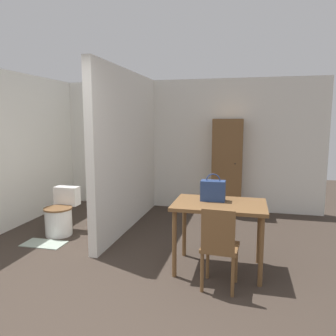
% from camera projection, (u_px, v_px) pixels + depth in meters
% --- Properties ---
extents(ground_plane, '(16.00, 16.00, 0.00)m').
position_uv_depth(ground_plane, '(71.00, 333.00, 2.69)').
color(ground_plane, '#382D26').
extents(wall_back, '(5.54, 0.12, 2.50)m').
position_uv_depth(wall_back, '(177.00, 145.00, 6.48)').
color(wall_back, silver).
rests_on(wall_back, ground_plane).
extents(partition_wall, '(0.12, 2.66, 2.50)m').
position_uv_depth(partition_wall, '(128.00, 150.00, 5.26)').
color(partition_wall, silver).
rests_on(partition_wall, ground_plane).
extents(dining_table, '(1.04, 0.71, 0.80)m').
position_uv_depth(dining_table, '(219.00, 212.00, 3.74)').
color(dining_table, brown).
rests_on(dining_table, ground_plane).
extents(wooden_chair, '(0.39, 0.39, 0.88)m').
position_uv_depth(wooden_chair, '(219.00, 245.00, 3.31)').
color(wooden_chair, brown).
rests_on(wooden_chair, ground_plane).
extents(toilet, '(0.42, 0.57, 0.69)m').
position_uv_depth(toilet, '(61.00, 215.00, 5.01)').
color(toilet, white).
rests_on(toilet, ground_plane).
extents(handbag, '(0.28, 0.15, 0.32)m').
position_uv_depth(handbag, '(213.00, 190.00, 3.82)').
color(handbag, navy).
rests_on(handbag, dining_table).
extents(wooden_cabinet, '(0.54, 0.39, 1.76)m').
position_uv_depth(wooden_cabinet, '(227.00, 167.00, 6.04)').
color(wooden_cabinet, brown).
rests_on(wooden_cabinet, ground_plane).
extents(bath_mat, '(0.59, 0.32, 0.01)m').
position_uv_depth(bath_mat, '(44.00, 244.00, 4.62)').
color(bath_mat, '#99A899').
rests_on(bath_mat, ground_plane).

